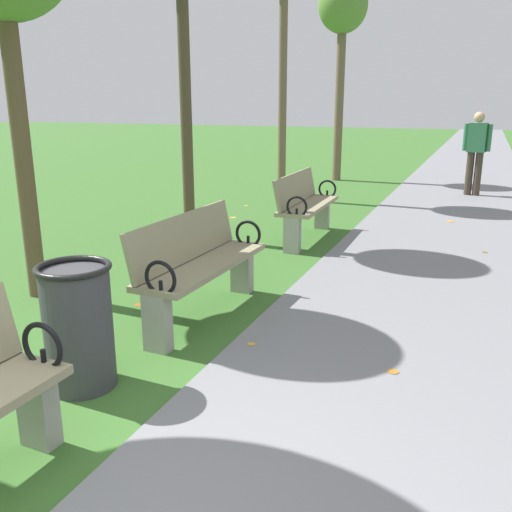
% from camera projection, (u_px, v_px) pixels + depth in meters
% --- Properties ---
extents(paved_walkway, '(2.67, 44.00, 0.02)m').
position_uv_depth(paved_walkway, '(472.00, 160.00, 17.70)').
color(paved_walkway, slate).
rests_on(paved_walkway, ground).
extents(park_bench_2, '(0.52, 1.61, 0.90)m').
position_uv_depth(park_bench_2, '(199.00, 263.00, 4.72)').
color(park_bench_2, gray).
rests_on(park_bench_2, ground).
extents(park_bench_3, '(0.50, 1.61, 0.90)m').
position_uv_depth(park_bench_3, '(305.00, 204.00, 7.44)').
color(park_bench_3, gray).
rests_on(park_bench_3, ground).
extents(tree_5, '(1.11, 1.11, 4.52)m').
position_uv_depth(tree_5, '(343.00, 14.00, 12.29)').
color(tree_5, brown).
rests_on(tree_5, ground).
extents(pedestrian_walking, '(0.53, 0.27, 1.62)m').
position_uv_depth(pedestrian_walking, '(476.00, 149.00, 10.79)').
color(pedestrian_walking, '#3D3328').
rests_on(pedestrian_walking, paved_walkway).
extents(trash_bin, '(0.48, 0.48, 0.84)m').
position_uv_depth(trash_bin, '(78.00, 326.00, 3.55)').
color(trash_bin, '#38383D').
rests_on(trash_bin, ground).
extents(scattered_leaves, '(4.62, 8.50, 0.02)m').
position_uv_depth(scattered_leaves, '(335.00, 284.00, 5.64)').
color(scattered_leaves, '#AD6B23').
rests_on(scattered_leaves, ground).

